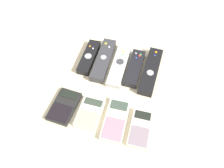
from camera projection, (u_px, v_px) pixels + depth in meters
ground_plane at (109, 93)px, 0.77m from camera, size 3.00×3.00×0.00m
remote_0 at (89, 57)px, 0.85m from camera, size 0.05×0.16×0.03m
remote_1 at (104, 60)px, 0.84m from camera, size 0.06×0.20×0.03m
remote_2 at (119, 65)px, 0.83m from camera, size 0.06×0.20×0.02m
remote_3 at (135, 68)px, 0.81m from camera, size 0.05×0.16×0.03m
remote_4 at (151, 71)px, 0.81m from camera, size 0.05×0.21×0.03m
calculator_0 at (64, 106)px, 0.73m from camera, size 0.08×0.13×0.02m
calculator_1 at (90, 113)px, 0.72m from camera, size 0.08×0.11×0.02m
calculator_2 at (116, 120)px, 0.70m from camera, size 0.08×0.15×0.02m
calculator_3 at (140, 129)px, 0.68m from camera, size 0.07×0.13×0.02m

